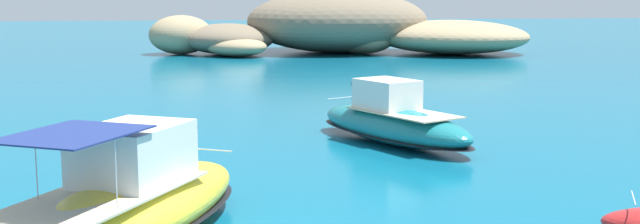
% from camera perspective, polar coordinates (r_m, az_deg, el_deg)
% --- Properties ---
extents(islet_large, '(36.97, 30.30, 7.39)m').
position_cam_1_polar(islet_large, '(89.85, 2.96, 6.63)').
color(islet_large, '#756651').
rests_on(islet_large, ground).
extents(islet_small, '(17.60, 16.09, 4.49)m').
position_cam_1_polar(islet_small, '(86.84, -8.08, 5.58)').
color(islet_small, '#9E8966').
rests_on(islet_small, ground).
extents(motorboat_teal, '(6.72, 10.01, 2.85)m').
position_cam_1_polar(motorboat_teal, '(33.73, 5.57, -0.78)').
color(motorboat_teal, '#19727A').
rests_on(motorboat_teal, ground).
extents(motorboat_yellow, '(8.14, 11.08, 3.40)m').
position_cam_1_polar(motorboat_yellow, '(20.27, -14.72, -7.12)').
color(motorboat_yellow, yellow).
rests_on(motorboat_yellow, ground).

